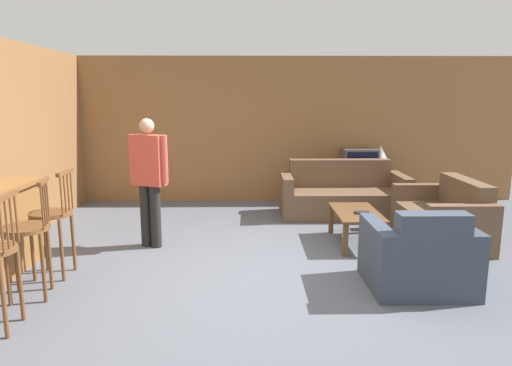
{
  "coord_description": "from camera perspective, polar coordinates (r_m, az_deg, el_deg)",
  "views": [
    {
      "loc": [
        -0.17,
        -4.63,
        1.88
      ],
      "look_at": [
        -0.09,
        0.85,
        0.85
      ],
      "focal_mm": 32.0,
      "sensor_mm": 36.0,
      "label": 1
    }
  ],
  "objects": [
    {
      "name": "person_by_window",
      "position": [
        5.85,
        -13.25,
        0.92
      ],
      "size": [
        0.52,
        0.33,
        1.63
      ],
      "color": "black",
      "rests_on": "ground_plane"
    },
    {
      "name": "loveseat_right",
      "position": [
        6.53,
        22.34,
        -4.17
      ],
      "size": [
        0.85,
        1.46,
        0.83
      ],
      "color": "brown",
      "rests_on": "ground_plane"
    },
    {
      "name": "wall_left",
      "position": [
        6.71,
        -27.84,
        4.46
      ],
      "size": [
        0.08,
        8.65,
        2.6
      ],
      "color": "olive",
      "rests_on": "ground_plane"
    },
    {
      "name": "tv_unit",
      "position": [
        8.36,
        12.66,
        -0.83
      ],
      "size": [
        1.04,
        0.45,
        0.51
      ],
      "color": "#513823",
      "rests_on": "ground_plane"
    },
    {
      "name": "bar_chair_far",
      "position": [
        5.26,
        -24.06,
        -4.28
      ],
      "size": [
        0.44,
        0.44,
        1.14
      ],
      "color": "brown",
      "rests_on": "ground_plane"
    },
    {
      "name": "armchair_near",
      "position": [
        4.86,
        19.66,
        -8.88
      ],
      "size": [
        0.98,
        0.88,
        0.85
      ],
      "color": "#384251",
      "rests_on": "ground_plane"
    },
    {
      "name": "wall_back",
      "position": [
        8.3,
        0.28,
        6.63
      ],
      "size": [
        9.4,
        0.08,
        2.6
      ],
      "color": "olive",
      "rests_on": "ground_plane"
    },
    {
      "name": "tv",
      "position": [
        8.27,
        12.81,
        2.53
      ],
      "size": [
        0.6,
        0.41,
        0.48
      ],
      "color": "#4C4C4C",
      "rests_on": "tv_unit"
    },
    {
      "name": "coffee_table",
      "position": [
        6.05,
        12.44,
        -4.08
      ],
      "size": [
        0.56,
        1.04,
        0.43
      ],
      "color": "brown",
      "rests_on": "ground_plane"
    },
    {
      "name": "ground_plane",
      "position": [
        5.0,
        1.15,
        -11.44
      ],
      "size": [
        24.0,
        24.0,
        0.0
      ],
      "primitive_type": "plane",
      "color": "#565B66"
    },
    {
      "name": "couch_far",
      "position": [
        7.53,
        10.72,
        -1.63
      ],
      "size": [
        1.99,
        0.92,
        0.87
      ],
      "color": "brown",
      "rests_on": "ground_plane"
    },
    {
      "name": "table_lamp",
      "position": [
        8.36,
        15.34,
        3.54
      ],
      "size": [
        0.25,
        0.25,
        0.53
      ],
      "color": "brown",
      "rests_on": "tv_unit"
    },
    {
      "name": "bar_chair_mid",
      "position": [
        4.79,
        -26.56,
        -5.9
      ],
      "size": [
        0.51,
        0.51,
        1.14
      ],
      "color": "brown",
      "rests_on": "ground_plane"
    },
    {
      "name": "book_on_table",
      "position": [
        5.95,
        13.13,
        -3.61
      ],
      "size": [
        0.19,
        0.12,
        0.02
      ],
      "color": "black",
      "rests_on": "coffee_table"
    }
  ]
}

